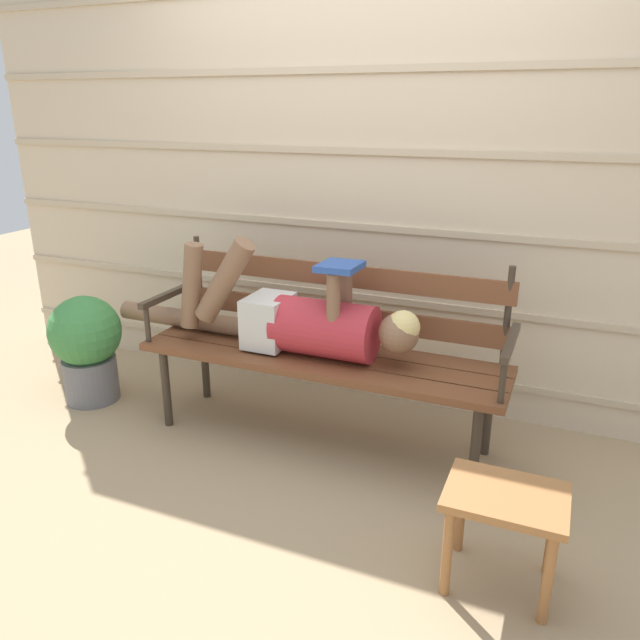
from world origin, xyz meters
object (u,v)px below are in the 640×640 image
Objects in this scene: reclining_person at (297,320)px; potted_plant at (87,344)px; footstool at (505,512)px; park_bench at (326,340)px.

potted_plant is at bearing -175.39° from reclining_person.
reclining_person reaches higher than potted_plant.
reclining_person is 1.31m from potted_plant.
reclining_person is 4.21× the size of footstool.
footstool is at bearing -13.70° from potted_plant.
footstool is at bearing -31.73° from reclining_person.
footstool is 0.66× the size of potted_plant.
potted_plant is (-1.28, -0.10, -0.29)m from reclining_person.
park_bench is at bearing 142.48° from footstool.
footstool is (1.11, -0.68, -0.33)m from reclining_person.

